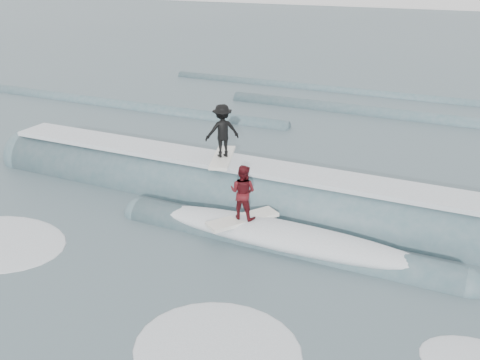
% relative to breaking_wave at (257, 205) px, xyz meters
% --- Properties ---
extents(ground, '(160.00, 160.00, 0.00)m').
position_rel_breaking_wave_xyz_m(ground, '(-0.22, -6.07, -0.04)').
color(ground, '#40555E').
rests_on(ground, ground).
extents(breaking_wave, '(20.29, 3.95, 2.34)m').
position_rel_breaking_wave_xyz_m(breaking_wave, '(0.00, 0.00, 0.00)').
color(breaking_wave, '#3B5C64').
rests_on(breaking_wave, ground).
extents(surfer_black, '(1.19, 2.07, 1.73)m').
position_rel_breaking_wave_xyz_m(surfer_black, '(-1.29, 0.27, 2.03)').
color(surfer_black, silver).
rests_on(surfer_black, ground).
extents(surfer_red, '(1.58, 1.96, 1.60)m').
position_rel_breaking_wave_xyz_m(surfer_red, '(0.43, -1.93, 1.16)').
color(surfer_red, white).
rests_on(surfer_red, ground).
extents(whitewater, '(17.50, 8.56, 0.10)m').
position_rel_breaking_wave_xyz_m(whitewater, '(-0.18, -6.68, -0.04)').
color(whitewater, white).
rests_on(whitewater, ground).
extents(far_swells, '(39.53, 8.65, 0.80)m').
position_rel_breaking_wave_xyz_m(far_swells, '(-2.61, 11.59, -0.04)').
color(far_swells, '#3B5C64').
rests_on(far_swells, ground).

